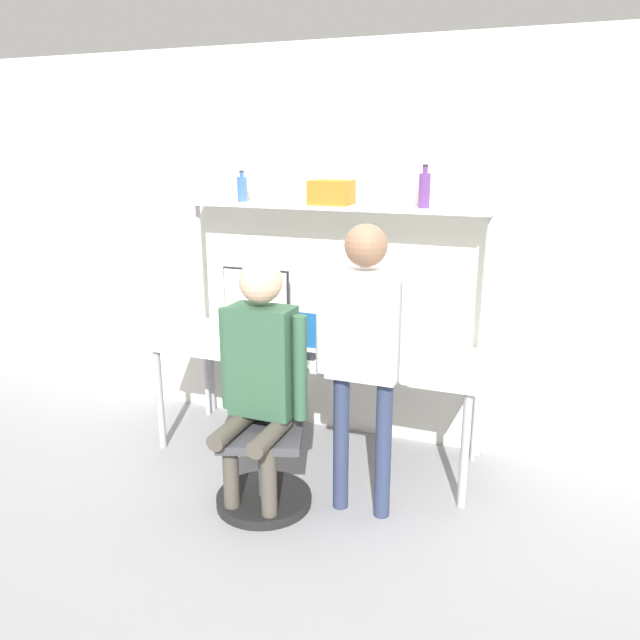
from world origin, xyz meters
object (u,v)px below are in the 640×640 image
at_px(laptop, 304,342).
at_px(person_seated, 260,366).
at_px(storage_box, 331,192).
at_px(office_chair, 264,456).
at_px(monitor, 256,296).
at_px(cell_phone, 343,358).
at_px(bottle_purple, 424,190).
at_px(person_standing, 364,336).
at_px(bottle_blue, 242,188).

bearing_deg(laptop, person_seated, -91.71).
bearing_deg(storage_box, office_chair, -94.15).
relative_size(monitor, cell_phone, 3.43).
height_order(office_chair, storage_box, storage_box).
bearing_deg(office_chair, person_seated, -73.01).
xyz_separation_m(monitor, office_chair, (0.50, -0.94, -0.71)).
bearing_deg(office_chair, bottle_purple, 53.97).
xyz_separation_m(monitor, person_standing, (1.07, -0.84, 0.06)).
relative_size(laptop, office_chair, 0.32).
height_order(monitor, office_chair, monitor).
height_order(monitor, laptop, monitor).
distance_m(person_seated, bottle_purple, 1.50).
bearing_deg(bottle_purple, person_seated, -124.28).
relative_size(monitor, bottle_purple, 1.94).
relative_size(person_seated, person_standing, 0.88).
distance_m(monitor, bottle_purple, 1.42).
height_order(cell_phone, storage_box, storage_box).
bearing_deg(monitor, person_seated, -62.24).
bearing_deg(storage_box, bottle_purple, 0.00).
distance_m(office_chair, storage_box, 1.74).
distance_m(person_standing, bottle_blue, 1.59).
xyz_separation_m(bottle_purple, storage_box, (-0.62, 0.00, -0.03)).
bearing_deg(storage_box, person_seated, -93.20).
bearing_deg(person_seated, laptop, 88.29).
bearing_deg(bottle_blue, storage_box, -0.00).
bearing_deg(monitor, cell_phone, -26.50).
distance_m(office_chair, person_standing, 0.96).
distance_m(monitor, person_standing, 1.37).
height_order(monitor, storage_box, storage_box).
bearing_deg(laptop, bottle_purple, 30.75).
xyz_separation_m(cell_phone, person_seated, (-0.29, -0.58, 0.10)).
bearing_deg(storage_box, monitor, -179.95).
bearing_deg(laptop, monitor, 144.07).
xyz_separation_m(person_seated, storage_box, (0.05, 0.98, 0.88)).
bearing_deg(person_standing, office_chair, -170.28).
xyz_separation_m(bottle_purple, bottle_blue, (-1.27, 0.00, -0.02)).
xyz_separation_m(bottle_blue, storage_box, (0.65, -0.00, -0.01)).
bearing_deg(cell_phone, monitor, 153.50).
bearing_deg(storage_box, bottle_blue, 180.00).
height_order(monitor, person_standing, person_standing).
xyz_separation_m(person_standing, storage_box, (-0.50, 0.84, 0.69)).
bearing_deg(monitor, bottle_purple, 0.02).
height_order(person_standing, bottle_purple, bottle_purple).
distance_m(person_seated, bottle_blue, 1.46).
bearing_deg(person_standing, monitor, 141.88).
relative_size(monitor, person_standing, 0.31).
relative_size(cell_phone, person_seated, 0.10).
relative_size(person_standing, storage_box, 6.32).
height_order(person_standing, storage_box, storage_box).
xyz_separation_m(laptop, storage_box, (0.04, 0.39, 0.92)).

